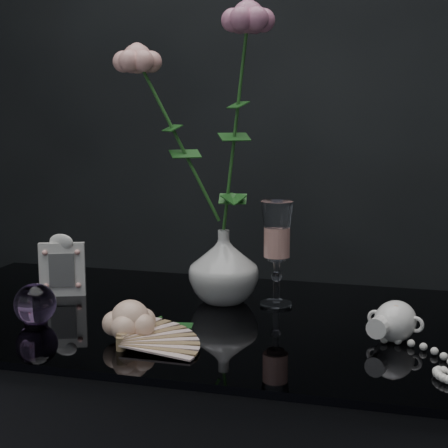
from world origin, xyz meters
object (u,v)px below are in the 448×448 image
(vase, at_px, (224,266))
(loose_rose, at_px, (130,320))
(picture_frame, at_px, (62,265))
(pearl_jar, at_px, (395,319))
(wine_glass, at_px, (277,254))
(paperweight, at_px, (35,304))

(vase, xyz_separation_m, loose_rose, (-0.08, -0.25, -0.04))
(picture_frame, relative_size, loose_rose, 0.65)
(vase, distance_m, picture_frame, 0.31)
(vase, bearing_deg, pearl_jar, -23.59)
(wine_glass, relative_size, pearl_jar, 0.84)
(vase, relative_size, pearl_jar, 0.59)
(loose_rose, height_order, pearl_jar, pearl_jar)
(loose_rose, bearing_deg, wine_glass, 71.66)
(wine_glass, relative_size, picture_frame, 1.59)
(picture_frame, bearing_deg, paperweight, -96.32)
(loose_rose, bearing_deg, picture_frame, 156.15)
(picture_frame, distance_m, paperweight, 0.18)
(vase, xyz_separation_m, paperweight, (-0.27, -0.22, -0.03))
(vase, bearing_deg, wine_glass, 0.72)
(wine_glass, distance_m, pearl_jar, 0.26)
(wine_glass, distance_m, paperweight, 0.43)
(pearl_jar, bearing_deg, picture_frame, -172.38)
(wine_glass, bearing_deg, picture_frame, -174.27)
(wine_glass, height_order, picture_frame, wine_glass)
(vase, relative_size, picture_frame, 1.12)
(wine_glass, xyz_separation_m, pearl_jar, (0.22, -0.14, -0.06))
(paperweight, relative_size, pearl_jar, 0.30)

